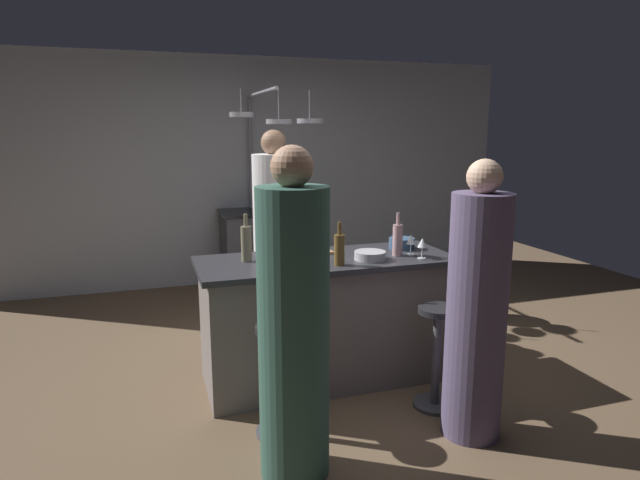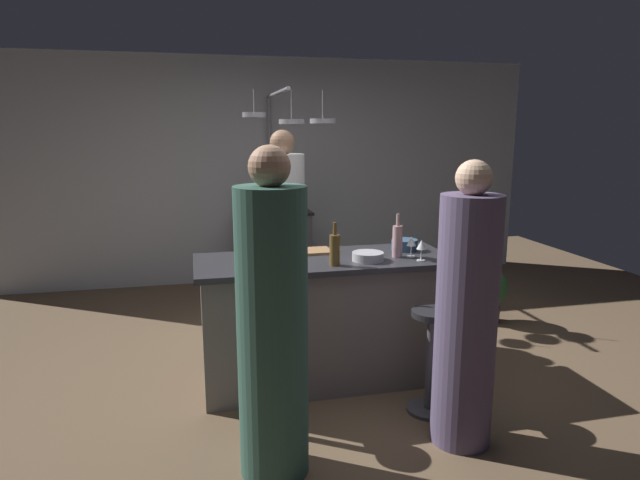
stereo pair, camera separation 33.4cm
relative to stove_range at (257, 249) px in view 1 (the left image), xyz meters
The scene contains 20 objects.
ground_plane 2.49m from the stove_range, 90.00° to the right, with size 9.00×9.00×0.00m, color brown.
back_wall 0.94m from the stove_range, 90.00° to the left, with size 6.40×0.16×2.60m, color #B2B7BC.
kitchen_island 2.45m from the stove_range, 90.00° to the right, with size 1.80×0.72×0.90m.
stove_range is the anchor object (origin of this frame).
chef 1.45m from the stove_range, 94.89° to the right, with size 0.38×0.38×1.78m.
bar_stool_right 3.12m from the stove_range, 80.04° to the right, with size 0.28×0.28×0.68m.
guest_right 3.48m from the stove_range, 80.36° to the right, with size 0.34×0.34×1.63m.
bar_stool_left 3.11m from the stove_range, 99.43° to the right, with size 0.28×0.28×0.68m.
guest_left 3.51m from the stove_range, 98.52° to the right, with size 0.36×0.36×1.71m.
overhead_pot_rack 1.31m from the stove_range, 85.56° to the right, with size 0.89×1.33×2.17m.
potted_plant 2.42m from the stove_range, 43.06° to the right, with size 0.36×0.36×0.52m.
cutting_board 2.30m from the stove_range, 91.82° to the right, with size 0.32×0.22×0.02m, color #997047.
pepper_mill 2.39m from the stove_range, 99.04° to the right, with size 0.05×0.05×0.21m, color #382319.
wine_bottle_rose 2.64m from the stove_range, 78.72° to the right, with size 0.07×0.07×0.31m.
wine_bottle_white 2.50m from the stove_range, 103.08° to the right, with size 0.07×0.07×0.33m.
wine_bottle_amber 2.72m from the stove_range, 89.68° to the right, with size 0.07×0.07×0.29m.
wine_glass_near_left_guest 2.80m from the stove_range, 76.80° to the right, with size 0.07×0.07×0.15m.
wine_glass_by_chef 2.68m from the stove_range, 76.68° to the right, with size 0.07×0.07×0.15m.
mixing_bowl_steel 2.65m from the stove_range, 84.05° to the right, with size 0.22×0.22×0.06m, color #B7B7BC.
mixing_bowl_blue 2.47m from the stove_range, 74.66° to the right, with size 0.19×0.19×0.08m, color #334C6B.
Camera 1 is at (-1.20, -3.50, 1.78)m, focal length 30.43 mm.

